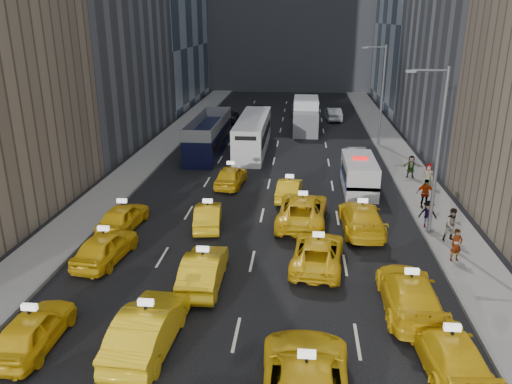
{
  "coord_description": "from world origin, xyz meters",
  "views": [
    {
      "loc": [
        2.21,
        -13.77,
        11.28
      ],
      "look_at": [
        -0.23,
        12.5,
        2.0
      ],
      "focal_mm": 35.0,
      "sensor_mm": 36.0,
      "label": 1
    }
  ],
  "objects_px": {
    "nypd_van": "(359,175)",
    "pedestrian_0": "(456,245)",
    "city_bus": "(253,134)",
    "double_decker": "(209,136)",
    "box_truck": "(306,116)"
  },
  "relations": [
    {
      "from": "nypd_van",
      "to": "double_decker",
      "type": "height_order",
      "value": "double_decker"
    },
    {
      "from": "double_decker",
      "to": "city_bus",
      "type": "relative_size",
      "value": 0.93
    },
    {
      "from": "nypd_van",
      "to": "pedestrian_0",
      "type": "height_order",
      "value": "nypd_van"
    },
    {
      "from": "nypd_van",
      "to": "double_decker",
      "type": "relative_size",
      "value": 0.52
    },
    {
      "from": "city_bus",
      "to": "box_truck",
      "type": "distance_m",
      "value": 9.6
    },
    {
      "from": "double_decker",
      "to": "city_bus",
      "type": "xyz_separation_m",
      "value": [
        3.76,
        1.12,
        -0.06
      ]
    },
    {
      "from": "nypd_van",
      "to": "pedestrian_0",
      "type": "bearing_deg",
      "value": -67.74
    },
    {
      "from": "double_decker",
      "to": "city_bus",
      "type": "height_order",
      "value": "double_decker"
    },
    {
      "from": "nypd_van",
      "to": "box_truck",
      "type": "bearing_deg",
      "value": 104.93
    },
    {
      "from": "nypd_van",
      "to": "city_bus",
      "type": "height_order",
      "value": "city_bus"
    },
    {
      "from": "nypd_van",
      "to": "pedestrian_0",
      "type": "distance_m",
      "value": 11.18
    },
    {
      "from": "double_decker",
      "to": "box_truck",
      "type": "distance_m",
      "value": 12.7
    },
    {
      "from": "city_bus",
      "to": "pedestrian_0",
      "type": "relative_size",
      "value": 7.14
    },
    {
      "from": "box_truck",
      "to": "pedestrian_0",
      "type": "bearing_deg",
      "value": -81.48
    },
    {
      "from": "nypd_van",
      "to": "double_decker",
      "type": "xyz_separation_m",
      "value": [
        -12.05,
        8.9,
        0.47
      ]
    }
  ]
}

